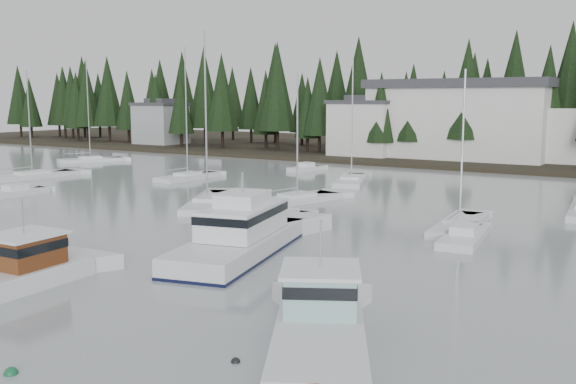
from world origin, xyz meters
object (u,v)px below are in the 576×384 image
at_px(sailboat_0, 207,204).
at_px(runabout_1, 464,239).
at_px(sailboat_1, 459,228).
at_px(sailboat_4, 297,201).
at_px(lobster_boat_teal, 319,333).
at_px(runabout_4, 285,222).
at_px(harbor_inn, 474,120).
at_px(sailboat_8, 33,177).
at_px(sailboat_10, 91,161).
at_px(sailboat_9, 351,182).
at_px(house_far_west, 161,122).
at_px(cabin_cruiser_center, 240,240).
at_px(runabout_0, 16,194).
at_px(runabout_3, 306,170).
at_px(sailboat_5, 188,178).
at_px(house_west, 365,127).

distance_m(sailboat_0, runabout_1, 22.34).
height_order(sailboat_1, sailboat_4, sailboat_4).
relative_size(lobster_boat_teal, runabout_4, 1.60).
bearing_deg(harbor_inn, sailboat_1, -74.94).
bearing_deg(sailboat_1, sailboat_0, 89.19).
distance_m(lobster_boat_teal, sailboat_1, 23.65).
bearing_deg(sailboat_1, sailboat_4, 71.12).
height_order(sailboat_8, sailboat_10, sailboat_10).
distance_m(sailboat_9, sailboat_10, 40.87).
distance_m(harbor_inn, runabout_4, 51.65).
xyz_separation_m(house_far_west, sailboat_10, (11.69, -26.73, -4.31)).
distance_m(sailboat_9, runabout_4, 23.32).
xyz_separation_m(lobster_boat_teal, sailboat_8, (-51.17, 25.99, -0.54)).
bearing_deg(cabin_cruiser_center, runabout_0, 63.80).
bearing_deg(runabout_3, sailboat_9, -117.12).
bearing_deg(harbor_inn, sailboat_8, -129.61).
xyz_separation_m(house_far_west, cabin_cruiser_center, (61.05, -58.75, -3.59)).
height_order(harbor_inn, sailboat_0, sailboat_0).
bearing_deg(sailboat_8, sailboat_9, -57.78).
xyz_separation_m(sailboat_5, runabout_1, (34.90, -14.29, 0.03)).
bearing_deg(lobster_boat_teal, runabout_4, 7.36).
xyz_separation_m(sailboat_4, runabout_4, (4.22, -8.71, 0.07)).
relative_size(sailboat_0, sailboat_10, 1.00).
height_order(house_west, sailboat_4, sailboat_4).
distance_m(house_west, sailboat_9, 27.91).
relative_size(sailboat_5, runabout_3, 2.79).
xyz_separation_m(lobster_boat_teal, sailboat_9, (-19.23, 41.25, -0.53)).
distance_m(cabin_cruiser_center, sailboat_8, 43.52).
bearing_deg(runabout_3, sailboat_1, -123.72).
xyz_separation_m(sailboat_0, runabout_3, (-5.82, 26.23, 0.05)).
bearing_deg(cabin_cruiser_center, lobster_boat_teal, -146.11).
bearing_deg(runabout_0, sailboat_9, -40.87).
bearing_deg(house_west, runabout_3, -87.23).
bearing_deg(runabout_0, sailboat_8, 48.66).
bearing_deg(sailboat_0, sailboat_1, -114.14).
bearing_deg(sailboat_0, sailboat_8, 54.18).
distance_m(lobster_boat_teal, runabout_0, 44.63).
height_order(sailboat_0, runabout_0, sailboat_0).
height_order(harbor_inn, cabin_cruiser_center, harbor_inn).
bearing_deg(lobster_boat_teal, house_west, -3.97).
xyz_separation_m(cabin_cruiser_center, sailboat_1, (8.50, 13.61, -0.75)).
xyz_separation_m(runabout_3, runabout_4, (15.61, -29.67, -0.00)).
relative_size(sailboat_0, runabout_4, 2.49).
bearing_deg(house_far_west, runabout_4, -40.51).
bearing_deg(sailboat_1, sailboat_9, 39.15).
bearing_deg(cabin_cruiser_center, runabout_3, 11.93).
bearing_deg(house_west, house_far_west, 177.27).
distance_m(lobster_boat_teal, sailboat_8, 57.40).
relative_size(cabin_cruiser_center, runabout_4, 2.21).
relative_size(house_west, sailboat_9, 0.72).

